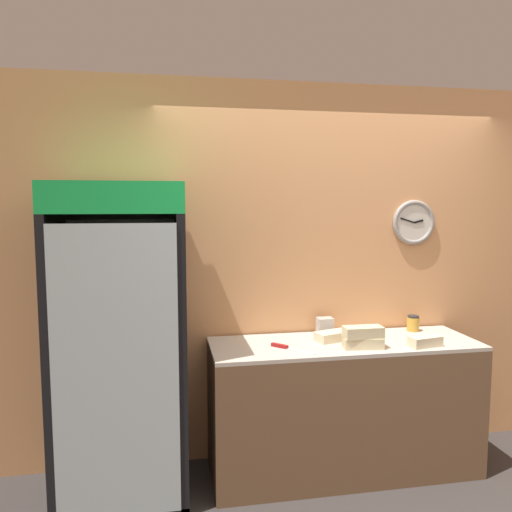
% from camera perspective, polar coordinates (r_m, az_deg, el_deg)
% --- Properties ---
extents(wall_back, '(5.20, 0.09, 2.70)m').
position_cam_1_polar(wall_back, '(3.73, 8.38, -1.71)').
color(wall_back, tan).
rests_on(wall_back, ground_plane).
extents(prep_counter, '(1.82, 0.60, 0.91)m').
position_cam_1_polar(prep_counter, '(3.64, 9.93, -16.57)').
color(prep_counter, brown).
rests_on(prep_counter, ground_plane).
extents(beverage_cooler, '(0.80, 0.65, 1.97)m').
position_cam_1_polar(beverage_cooler, '(3.28, -15.19, -7.77)').
color(beverage_cooler, black).
rests_on(beverage_cooler, ground_plane).
extents(sandwich_stack_bottom, '(0.27, 0.14, 0.07)m').
position_cam_1_polar(sandwich_stack_bottom, '(3.36, 12.12, -9.66)').
color(sandwich_stack_bottom, beige).
rests_on(sandwich_stack_bottom, prep_counter).
extents(sandwich_stack_middle, '(0.26, 0.12, 0.07)m').
position_cam_1_polar(sandwich_stack_middle, '(3.35, 12.14, -8.48)').
color(sandwich_stack_middle, beige).
rests_on(sandwich_stack_middle, sandwich_stack_bottom).
extents(sandwich_flat_left, '(0.28, 0.19, 0.06)m').
position_cam_1_polar(sandwich_flat_left, '(3.50, 8.83, -9.03)').
color(sandwich_flat_left, beige).
rests_on(sandwich_flat_left, prep_counter).
extents(sandwich_flat_right, '(0.23, 0.14, 0.07)m').
position_cam_1_polar(sandwich_flat_right, '(3.51, 18.75, -9.23)').
color(sandwich_flat_right, beige).
rests_on(sandwich_flat_right, prep_counter).
extents(chefs_knife, '(0.25, 0.26, 0.02)m').
position_cam_1_polar(chefs_knife, '(3.29, 3.56, -10.41)').
color(chefs_knife, silver).
rests_on(chefs_knife, prep_counter).
extents(condiment_jar, '(0.09, 0.09, 0.12)m').
position_cam_1_polar(condiment_jar, '(3.89, 17.51, -7.35)').
color(condiment_jar, gold).
rests_on(condiment_jar, prep_counter).
extents(napkin_dispenser, '(0.11, 0.09, 0.12)m').
position_cam_1_polar(napkin_dispenser, '(3.65, 7.88, -7.94)').
color(napkin_dispenser, '#B7B2AD').
rests_on(napkin_dispenser, prep_counter).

